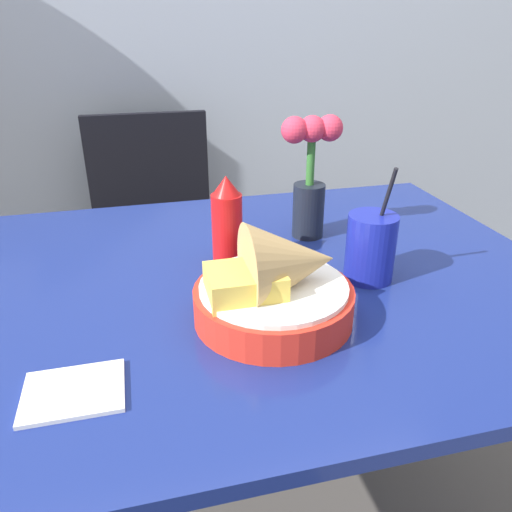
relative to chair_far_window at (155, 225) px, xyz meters
name	(u,v)px	position (x,y,z in m)	size (l,w,h in m)	color
dining_table	(252,319)	(0.14, -0.80, 0.11)	(1.15, 0.87, 0.73)	navy
chair_far_window	(155,225)	(0.00, 0.00, 0.00)	(0.40, 0.40, 0.88)	black
food_basket	(277,286)	(0.14, -0.95, 0.26)	(0.25, 0.25, 0.16)	red
ketchup_bottle	(227,224)	(0.11, -0.75, 0.29)	(0.06, 0.06, 0.18)	red
drink_cup	(370,249)	(0.34, -0.86, 0.26)	(0.09, 0.09, 0.21)	#192399
flower_vase	(310,174)	(0.30, -0.65, 0.34)	(0.13, 0.07, 0.25)	black
napkin	(74,392)	(-0.15, -1.06, 0.21)	(0.12, 0.10, 0.01)	white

